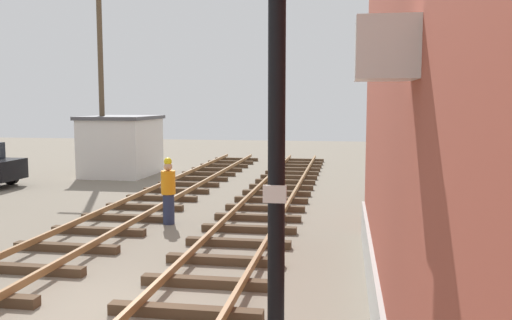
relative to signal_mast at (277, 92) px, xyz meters
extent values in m
plane|color=slate|center=(-2.91, 2.49, -3.49)|extent=(80.00, 80.00, 0.00)
cube|color=#4C3826|center=(-1.76, 2.49, -3.40)|extent=(2.50, 0.24, 0.18)
cube|color=#4C3826|center=(-1.76, 3.93, -3.40)|extent=(2.50, 0.24, 0.18)
cube|color=#4C3826|center=(-1.76, 5.37, -3.40)|extent=(2.50, 0.24, 0.18)
cube|color=#4C3826|center=(-1.76, 6.81, -3.40)|extent=(2.50, 0.24, 0.18)
cube|color=#4C3826|center=(-1.76, 8.24, -3.40)|extent=(2.50, 0.24, 0.18)
cube|color=#4C3826|center=(-1.76, 9.68, -3.40)|extent=(2.50, 0.24, 0.18)
cube|color=#4C3826|center=(-1.76, 11.12, -3.40)|extent=(2.50, 0.24, 0.18)
cube|color=#4C3826|center=(-1.76, 12.56, -3.40)|extent=(2.50, 0.24, 0.18)
cube|color=#4C3826|center=(-1.76, 14.00, -3.40)|extent=(2.50, 0.24, 0.18)
cube|color=#4C3826|center=(-1.76, 15.44, -3.40)|extent=(2.50, 0.24, 0.18)
cube|color=#4C3826|center=(-1.76, 16.87, -3.40)|extent=(2.50, 0.24, 0.18)
cube|color=#4C3826|center=(-1.76, 18.31, -3.40)|extent=(2.50, 0.24, 0.18)
cube|color=#4C3826|center=(-1.76, 19.75, -3.40)|extent=(2.50, 0.24, 0.18)
cube|color=#4C3826|center=(-1.76, 21.19, -3.40)|extent=(2.50, 0.24, 0.18)
cube|color=#4C3826|center=(-1.76, 22.63, -3.40)|extent=(2.50, 0.24, 0.18)
cube|color=#4C3826|center=(-1.76, 24.06, -3.40)|extent=(2.50, 0.24, 0.18)
cube|color=#4C3826|center=(-1.76, 25.50, -3.40)|extent=(2.50, 0.24, 0.18)
cube|color=olive|center=(-2.48, 2.49, -3.24)|extent=(0.08, 47.46, 0.14)
cube|color=olive|center=(-1.04, 2.49, -3.24)|extent=(0.08, 47.46, 0.14)
cube|color=#4C3826|center=(-5.54, 4.13, -3.40)|extent=(2.50, 0.24, 0.18)
cube|color=#4C3826|center=(-5.54, 5.76, -3.40)|extent=(2.50, 0.24, 0.18)
cube|color=#4C3826|center=(-5.54, 7.40, -3.40)|extent=(2.50, 0.24, 0.18)
cube|color=#4C3826|center=(-5.54, 9.04, -3.40)|extent=(2.50, 0.24, 0.18)
cube|color=#4C3826|center=(-5.54, 10.67, -3.40)|extent=(2.50, 0.24, 0.18)
cube|color=#4C3826|center=(-5.54, 12.31, -3.40)|extent=(2.50, 0.24, 0.18)
cube|color=#4C3826|center=(-5.54, 13.95, -3.40)|extent=(2.50, 0.24, 0.18)
cube|color=#4C3826|center=(-5.54, 15.58, -3.40)|extent=(2.50, 0.24, 0.18)
cube|color=#4C3826|center=(-5.54, 17.22, -3.40)|extent=(2.50, 0.24, 0.18)
cube|color=#4C3826|center=(-5.54, 18.86, -3.40)|extent=(2.50, 0.24, 0.18)
cube|color=#4C3826|center=(-5.54, 20.49, -3.40)|extent=(2.50, 0.24, 0.18)
cube|color=#4C3826|center=(-5.54, 22.13, -3.40)|extent=(2.50, 0.24, 0.18)
cube|color=#4C3826|center=(-5.54, 23.77, -3.40)|extent=(2.50, 0.24, 0.18)
cube|color=#4C3826|center=(-5.54, 25.40, -3.40)|extent=(2.50, 0.24, 0.18)
cube|color=olive|center=(-4.82, 2.49, -3.24)|extent=(0.08, 47.46, 0.14)
cylinder|color=black|center=(0.00, 0.02, -1.25)|extent=(0.18, 0.18, 4.48)
cube|color=white|center=(0.00, -0.12, -1.03)|extent=(0.24, 0.03, 0.18)
cube|color=silver|center=(0.98, -1.35, 0.28)|extent=(0.44, 0.60, 0.44)
cube|color=silver|center=(-9.59, 18.44, -2.19)|extent=(2.80, 3.60, 2.60)
cube|color=#4C4C51|center=(-9.59, 18.44, -0.81)|extent=(3.00, 3.80, 0.16)
cube|color=brown|center=(-11.01, 18.44, -2.49)|extent=(0.06, 0.90, 2.00)
cylinder|color=black|center=(-12.95, 14.92, -3.17)|extent=(0.64, 0.24, 0.64)
cylinder|color=brown|center=(-10.38, 18.16, 0.94)|extent=(0.24, 0.24, 8.87)
cylinder|color=#262D4C|center=(-4.14, 8.86, -3.06)|extent=(0.32, 0.32, 0.85)
cylinder|color=orange|center=(-4.14, 8.86, -2.31)|extent=(0.40, 0.40, 0.65)
sphere|color=tan|center=(-4.14, 8.86, -1.87)|extent=(0.24, 0.24, 0.24)
sphere|color=yellow|center=(-4.14, 8.86, -1.73)|extent=(0.22, 0.22, 0.22)
camera|label=1|loc=(0.70, -5.54, -0.10)|focal=38.36mm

